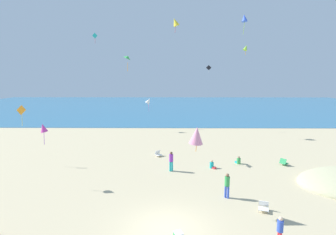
# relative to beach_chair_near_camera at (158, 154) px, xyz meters

# --- Properties ---
(ground_plane) EXTENTS (120.00, 120.00, 0.00)m
(ground_plane) POSITION_rel_beach_chair_near_camera_xyz_m (1.04, -2.79, -0.26)
(ground_plane) COLOR #C6B58C
(ocean_water) EXTENTS (120.00, 60.00, 0.05)m
(ocean_water) POSITION_rel_beach_chair_near_camera_xyz_m (1.04, 44.54, -0.24)
(ocean_water) COLOR teal
(ocean_water) RESTS_ON ground_plane
(beach_chair_near_camera) EXTENTS (0.80, 0.80, 0.57)m
(beach_chair_near_camera) POSITION_rel_beach_chair_near_camera_xyz_m (0.00, 0.00, 0.00)
(beach_chair_near_camera) COLOR white
(beach_chair_near_camera) RESTS_ON ground_plane
(beach_chair_far_right) EXTENTS (0.74, 0.78, 0.59)m
(beach_chair_far_right) POSITION_rel_beach_chair_near_camera_xyz_m (6.80, -10.81, 0.02)
(beach_chair_far_right) COLOR white
(beach_chair_far_right) RESTS_ON ground_plane
(beach_chair_far_left) EXTENTS (0.88, 0.86, 0.63)m
(beach_chair_far_left) POSITION_rel_beach_chair_near_camera_xyz_m (11.48, -2.59, 0.02)
(beach_chair_far_left) COLOR #2D9956
(beach_chair_far_left) RESTS_ON ground_plane
(cooler_box) EXTENTS (0.54, 0.57, 0.29)m
(cooler_box) POSITION_rel_beach_chair_near_camera_xyz_m (1.63, -13.50, -0.12)
(cooler_box) COLOR #339956
(cooler_box) RESTS_ON ground_plane
(person_0) EXTENTS (0.32, 0.32, 1.47)m
(person_0) POSITION_rel_beach_chair_near_camera_xyz_m (6.40, -14.07, 0.59)
(person_0) COLOR red
(person_0) RESTS_ON ground_plane
(person_1) EXTENTS (0.51, 0.65, 0.72)m
(person_1) POSITION_rel_beach_chair_near_camera_xyz_m (7.49, -2.19, 0.01)
(person_1) COLOR green
(person_1) RESTS_ON ground_plane
(person_2) EXTENTS (0.64, 0.60, 0.73)m
(person_2) POSITION_rel_beach_chair_near_camera_xyz_m (4.88, -3.41, 0.01)
(person_2) COLOR #19ADB2
(person_2) RESTS_ON ground_plane
(person_3) EXTENTS (0.47, 0.47, 1.70)m
(person_3) POSITION_rel_beach_chair_near_camera_xyz_m (1.29, -4.17, 0.72)
(person_3) COLOR #19ADB2
(person_3) RESTS_ON ground_plane
(person_5) EXTENTS (0.47, 0.47, 1.68)m
(person_5) POSITION_rel_beach_chair_near_camera_xyz_m (4.96, -9.11, 0.71)
(person_5) COLOR blue
(person_5) RESTS_ON ground_plane
(kite_black) EXTENTS (0.79, 0.23, 1.09)m
(kite_black) POSITION_rel_beach_chair_near_camera_xyz_m (6.91, 14.28, 8.96)
(kite_black) COLOR black
(kite_green) EXTENTS (0.59, 0.76, 1.53)m
(kite_green) POSITION_rel_beach_chair_near_camera_xyz_m (-2.79, -0.20, 9.47)
(kite_green) COLOR green
(kite_lime) EXTENTS (0.95, 0.85, 1.41)m
(kite_lime) POSITION_rel_beach_chair_near_camera_xyz_m (11.12, 10.15, 11.42)
(kite_lime) COLOR #99DB33
(kite_pink) EXTENTS (1.20, 1.22, 1.50)m
(kite_pink) POSITION_rel_beach_chair_near_camera_xyz_m (2.71, -10.89, 4.38)
(kite_pink) COLOR pink
(kite_yellow) EXTENTS (1.24, 0.98, 2.05)m
(kite_yellow) POSITION_rel_beach_chair_near_camera_xyz_m (1.85, 11.17, 14.87)
(kite_yellow) COLOR yellow
(kite_teal) EXTENTS (0.87, 0.23, 1.62)m
(kite_teal) POSITION_rel_beach_chair_near_camera_xyz_m (-10.75, 17.32, 14.01)
(kite_teal) COLOR #1EADAD
(kite_orange) EXTENTS (0.90, 0.29, 1.88)m
(kite_orange) POSITION_rel_beach_chair_near_camera_xyz_m (-12.23, -2.17, 4.64)
(kite_orange) COLOR orange
(kite_white) EXTENTS (1.18, 0.92, 2.06)m
(kite_white) POSITION_rel_beach_chair_near_camera_xyz_m (-1.97, 12.47, 4.17)
(kite_white) COLOR white
(kite_magenta) EXTENTS (0.65, 0.54, 1.56)m
(kite_magenta) POSITION_rel_beach_chair_near_camera_xyz_m (-7.86, -7.18, 4.05)
(kite_magenta) COLOR #DB3DA8
(kite_blue) EXTENTS (0.68, 0.75, 1.77)m
(kite_blue) POSITION_rel_beach_chair_near_camera_xyz_m (7.87, -0.69, 12.89)
(kite_blue) COLOR blue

